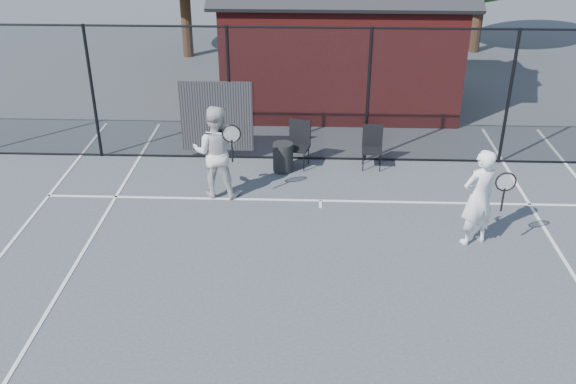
{
  "coord_description": "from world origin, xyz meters",
  "views": [
    {
      "loc": [
        -0.21,
        -8.25,
        6.0
      ],
      "look_at": [
        -0.58,
        1.23,
        1.1
      ],
      "focal_mm": 40.0,
      "sensor_mm": 36.0,
      "label": 1
    }
  ],
  "objects_px": {
    "chair_left": "(372,148)",
    "waste_bin": "(283,157)",
    "player_back": "(216,152)",
    "chair_right": "(298,146)",
    "player_front": "(479,198)",
    "clubhouse": "(339,44)"
  },
  "relations": [
    {
      "from": "player_front",
      "to": "chair_right",
      "type": "distance_m",
      "value": 4.42
    },
    {
      "from": "player_back",
      "to": "chair_left",
      "type": "bearing_deg",
      "value": 23.7
    },
    {
      "from": "player_front",
      "to": "chair_left",
      "type": "relative_size",
      "value": 1.93
    },
    {
      "from": "player_front",
      "to": "waste_bin",
      "type": "relative_size",
      "value": 2.78
    },
    {
      "from": "waste_bin",
      "to": "chair_left",
      "type": "bearing_deg",
      "value": 6.78
    },
    {
      "from": "clubhouse",
      "to": "player_front",
      "type": "height_order",
      "value": "clubhouse"
    },
    {
      "from": "chair_left",
      "to": "waste_bin",
      "type": "distance_m",
      "value": 1.95
    },
    {
      "from": "player_back",
      "to": "waste_bin",
      "type": "relative_size",
      "value": 2.95
    },
    {
      "from": "chair_left",
      "to": "waste_bin",
      "type": "height_order",
      "value": "chair_left"
    },
    {
      "from": "player_back",
      "to": "chair_right",
      "type": "relative_size",
      "value": 1.89
    },
    {
      "from": "player_front",
      "to": "player_back",
      "type": "relative_size",
      "value": 0.94
    },
    {
      "from": "player_back",
      "to": "waste_bin",
      "type": "xyz_separation_m",
      "value": [
        1.27,
        1.17,
        -0.62
      ]
    },
    {
      "from": "chair_left",
      "to": "player_front",
      "type": "bearing_deg",
      "value": -59.9
    },
    {
      "from": "player_back",
      "to": "chair_left",
      "type": "height_order",
      "value": "player_back"
    },
    {
      "from": "player_back",
      "to": "clubhouse",
      "type": "bearing_deg",
      "value": 66.08
    },
    {
      "from": "clubhouse",
      "to": "chair_left",
      "type": "distance_m",
      "value": 4.59
    },
    {
      "from": "player_front",
      "to": "waste_bin",
      "type": "distance_m",
      "value": 4.52
    },
    {
      "from": "chair_right",
      "to": "player_back",
      "type": "bearing_deg",
      "value": -124.61
    },
    {
      "from": "chair_left",
      "to": "chair_right",
      "type": "xyz_separation_m",
      "value": [
        -1.62,
        0.0,
        0.04
      ]
    },
    {
      "from": "player_front",
      "to": "waste_bin",
      "type": "xyz_separation_m",
      "value": [
        -3.48,
        2.82,
        -0.57
      ]
    },
    {
      "from": "player_back",
      "to": "chair_right",
      "type": "height_order",
      "value": "player_back"
    },
    {
      "from": "chair_left",
      "to": "waste_bin",
      "type": "xyz_separation_m",
      "value": [
        -1.93,
        -0.23,
        -0.14
      ]
    }
  ]
}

